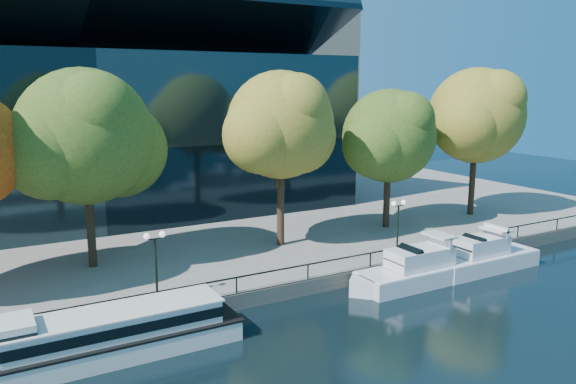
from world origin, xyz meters
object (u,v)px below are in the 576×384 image
tree_2 (88,139)px  lamp_2 (398,215)px  tour_boat (99,336)px  lamp_1 (155,250)px  cruiser_near (420,269)px  tree_4 (391,138)px  cruiser_far (481,257)px  tree_5 (478,118)px  tree_3 (283,127)px

tree_2 → lamp_2: 22.05m
tour_boat → lamp_2: lamp_2 is taller
tree_2 → lamp_1: size_ratio=3.32×
cruiser_near → tree_4: size_ratio=0.93×
lamp_1 → cruiser_far: bearing=-8.8°
tree_4 → cruiser_near: bearing=-118.7°
tree_5 → cruiser_near: bearing=-147.8°
tree_5 → lamp_1: (-32.69, -6.52, -6.22)m
tour_boat → tree_3: bearing=32.3°
lamp_2 → tree_5: bearing=23.7°
cruiser_far → tree_5: tree_5 is taller
cruiser_near → lamp_2: 4.58m
tour_boat → tree_2: 14.64m
tree_3 → tree_5: tree_5 is taller
tree_2 → lamp_1: (1.86, -8.06, -5.71)m
cruiser_far → tree_3: bearing=137.7°
tour_boat → tree_3: (15.83, 10.02, 8.90)m
tree_2 → tree_4: (24.39, -1.34, -0.92)m
tree_5 → tour_boat: bearing=-164.5°
tour_boat → lamp_1: bearing=42.5°
tree_4 → tree_2: bearing=176.9°
tour_boat → cruiser_near: cruiser_near is taller
tree_2 → tree_3: bearing=-7.1°
cruiser_far → tree_4: (-0.15, 10.22, 7.76)m
tree_5 → cruiser_far: bearing=-135.0°
tour_boat → tree_3: tree_3 is taller
cruiser_far → lamp_1: (-22.67, 3.51, 2.97)m
tree_3 → tree_5: bearing=0.4°
cruiser_near → tree_3: size_ratio=0.84×
cruiser_far → tree_4: 12.84m
tree_5 → tree_4: bearing=178.9°
lamp_1 → tree_4: bearing=16.6°
cruiser_near → tree_5: tree_5 is taller
tree_2 → tree_4: 24.44m
tree_5 → tree_3: bearing=-179.6°
cruiser_far → tree_2: (-24.53, 11.57, 8.68)m
cruiser_near → lamp_1: size_ratio=2.76×
lamp_1 → cruiser_near: bearing=-11.2°
tour_boat → tree_4: 29.47m
tour_boat → tree_5: tree_5 is taller
cruiser_far → tree_5: bearing=45.0°
cruiser_near → tree_5: size_ratio=0.80×
cruiser_near → tree_2: 23.70m
tree_4 → lamp_2: size_ratio=2.96×
tree_2 → lamp_2: size_ratio=3.32×
tour_boat → tree_3: 20.74m
tree_5 → lamp_1: size_ratio=3.43×
cruiser_far → tree_2: size_ratio=0.73×
tour_boat → tree_3: size_ratio=1.11×
cruiser_far → lamp_2: 6.66m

